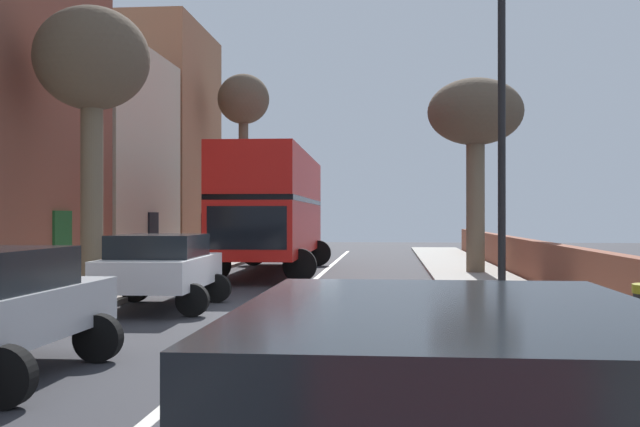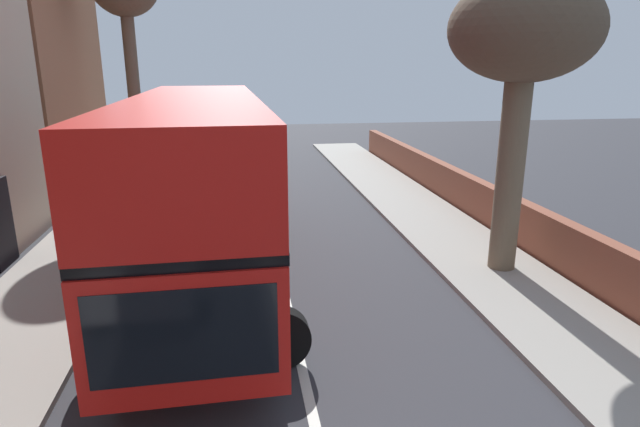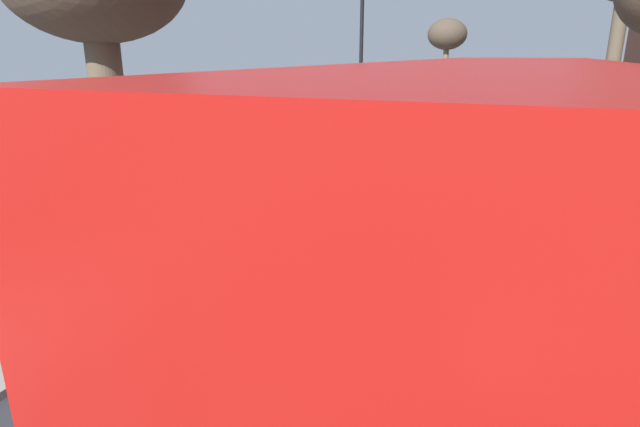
# 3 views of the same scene
# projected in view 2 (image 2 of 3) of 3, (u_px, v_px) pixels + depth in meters

# --- Properties ---
(double_decker_bus) EXTENTS (3.72, 11.32, 4.06)m
(double_decker_bus) POSITION_uv_depth(u_px,v_px,m) (199.00, 178.00, 11.27)
(double_decker_bus) COLOR red
(double_decker_bus) RESTS_ON ground
(parked_car_silver_left_1) EXTENTS (2.54, 4.33, 1.58)m
(parked_car_silver_left_1) POSITION_uv_depth(u_px,v_px,m) (196.00, 164.00, 20.81)
(parked_car_silver_left_1) COLOR #B7BABF
(parked_car_silver_left_1) RESTS_ON ground
(street_tree_right_1) EXTENTS (3.14, 3.14, 6.38)m
(street_tree_right_1) POSITION_uv_depth(u_px,v_px,m) (523.00, 40.00, 10.97)
(street_tree_right_1) COLOR brown
(street_tree_right_1) RESTS_ON sidewalk_right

